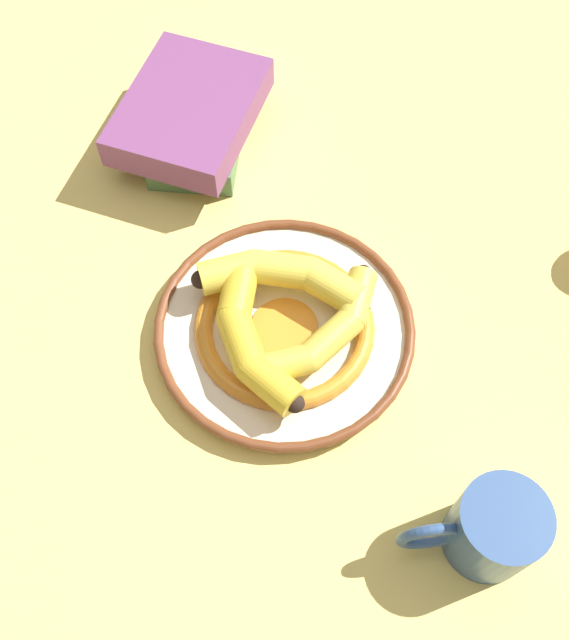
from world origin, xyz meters
name	(u,v)px	position (x,y,z in m)	size (l,w,h in m)	color
ground_plane	(316,317)	(0.00, 0.00, 0.00)	(2.80, 2.80, 0.00)	#E5CC6B
decorative_bowl	(284,329)	(-0.03, 0.04, 0.02)	(0.30, 0.30, 0.03)	beige
banana_a	(320,336)	(-0.05, 0.00, 0.05)	(0.16, 0.16, 0.03)	gold
banana_b	(285,277)	(0.02, 0.04, 0.05)	(0.08, 0.21, 0.04)	yellow
banana_c	(249,337)	(-0.06, 0.07, 0.05)	(0.20, 0.10, 0.04)	gold
book_stack	(193,118)	(0.27, 0.17, 0.05)	(0.24, 0.21, 0.08)	#4C754C
coffee_mug	(491,529)	(-0.25, -0.18, 0.05)	(0.09, 0.14, 0.10)	#335184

